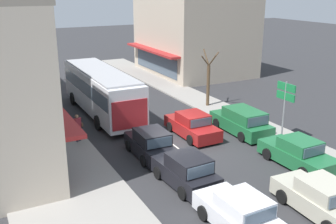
% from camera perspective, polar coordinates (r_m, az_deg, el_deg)
% --- Properties ---
extents(ground_plane, '(140.00, 140.00, 0.00)m').
position_cam_1_polar(ground_plane, '(22.32, 1.54, -5.45)').
color(ground_plane, '#2D2D30').
extents(lane_centre_line, '(0.20, 28.00, 0.01)m').
position_cam_1_polar(lane_centre_line, '(25.63, -2.80, -2.29)').
color(lane_centre_line, silver).
rests_on(lane_centre_line, ground).
extents(sidewalk_left, '(5.20, 44.00, 0.14)m').
position_cam_1_polar(sidewalk_left, '(25.64, -18.69, -3.09)').
color(sidewalk_left, gray).
rests_on(sidewalk_left, ground).
extents(kerb_right, '(2.80, 44.00, 0.12)m').
position_cam_1_polar(kerb_right, '(30.16, 6.32, 0.87)').
color(kerb_right, gray).
rests_on(kerb_right, ground).
extents(building_right_far, '(9.93, 11.17, 8.40)m').
position_cam_1_polar(building_right_far, '(41.63, 3.79, 11.46)').
color(building_right_far, '#B2A38E').
rests_on(building_right_far, ground).
extents(city_bus, '(2.80, 10.87, 3.23)m').
position_cam_1_polar(city_bus, '(28.14, -9.68, 3.32)').
color(city_bus, silver).
rests_on(city_bus, ground).
extents(hatchback_queue_far_back, '(1.94, 3.77, 1.54)m').
position_cam_1_polar(hatchback_queue_far_back, '(18.26, 2.63, -8.58)').
color(hatchback_queue_far_back, black).
rests_on(hatchback_queue_far_back, ground).
extents(sedan_behind_bus_near, '(1.92, 4.21, 1.47)m').
position_cam_1_polar(sedan_behind_bus_near, '(24.09, 3.53, -1.98)').
color(sedan_behind_bus_near, maroon).
rests_on(sedan_behind_bus_near, ground).
extents(hatchback_adjacent_lane_lead, '(1.91, 3.75, 1.54)m').
position_cam_1_polar(hatchback_adjacent_lane_lead, '(21.21, -2.56, -4.67)').
color(hatchback_adjacent_lane_lead, black).
rests_on(hatchback_adjacent_lane_lead, ground).
extents(sedan_behind_bus_mid, '(1.96, 4.23, 1.47)m').
position_cam_1_polar(sedan_behind_bus_mid, '(15.39, 10.67, -14.55)').
color(sedan_behind_bus_mid, silver).
rests_on(sedan_behind_bus_mid, ground).
extents(sedan_queue_gap_filler, '(2.02, 4.26, 1.47)m').
position_cam_1_polar(sedan_queue_gap_filler, '(17.29, 21.38, -11.69)').
color(sedan_queue_gap_filler, '#B7B29E').
rests_on(sedan_queue_gap_filler, ground).
extents(parked_sedan_kerb_front, '(1.93, 4.22, 1.47)m').
position_cam_1_polar(parked_sedan_kerb_front, '(21.22, 18.34, -5.75)').
color(parked_sedan_kerb_front, '#1E6638').
rests_on(parked_sedan_kerb_front, ground).
extents(parked_wagon_kerb_second, '(2.01, 4.54, 1.58)m').
position_cam_1_polar(parked_wagon_kerb_second, '(24.94, 10.64, -1.36)').
color(parked_wagon_kerb_second, '#1E6638').
rests_on(parked_wagon_kerb_second, ground).
extents(traffic_light_downstreet, '(0.32, 0.24, 4.20)m').
position_cam_1_polar(traffic_light_downstreet, '(38.59, -18.29, 8.09)').
color(traffic_light_downstreet, gray).
rests_on(traffic_light_downstreet, ground).
extents(directional_road_sign, '(0.10, 1.40, 3.60)m').
position_cam_1_polar(directional_road_sign, '(23.66, 16.68, 2.10)').
color(directional_road_sign, gray).
rests_on(directional_road_sign, ground).
extents(street_tree_right, '(1.55, 1.71, 4.34)m').
position_cam_1_polar(street_tree_right, '(29.65, 5.88, 4.52)').
color(street_tree_right, brown).
rests_on(street_tree_right, ground).
extents(pedestrian_with_handbag_near, '(0.63, 0.46, 1.63)m').
position_cam_1_polar(pedestrian_with_handbag_near, '(23.37, -12.98, -2.01)').
color(pedestrian_with_handbag_near, '#232838').
rests_on(pedestrian_with_handbag_near, sidewalk_left).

